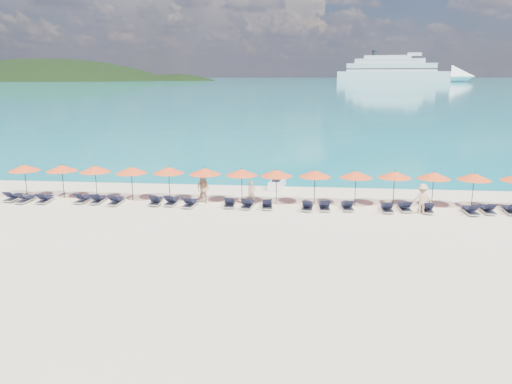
# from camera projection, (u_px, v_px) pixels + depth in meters

# --- Properties ---
(ground) EXTENTS (1400.00, 1400.00, 0.00)m
(ground) POSITION_uv_depth(u_px,v_px,m) (251.00, 226.00, 27.50)
(ground) COLOR beige
(sea) EXTENTS (1600.00, 1300.00, 0.01)m
(sea) POSITION_uv_depth(u_px,v_px,m) (305.00, 80.00, 666.35)
(sea) COLOR #1FA9B2
(sea) RESTS_ON ground
(headland_main) EXTENTS (374.00, 242.00, 126.50)m
(headland_main) POSITION_uv_depth(u_px,v_px,m) (49.00, 114.00, 588.08)
(headland_main) COLOR black
(headland_main) RESTS_ON ground
(headland_small) EXTENTS (162.00, 126.00, 85.50)m
(headland_small) POSITION_uv_depth(u_px,v_px,m) (177.00, 111.00, 592.21)
(headland_small) COLOR black
(headland_small) RESTS_ON ground
(cruise_ship) EXTENTS (137.53, 55.81, 38.00)m
(cruise_ship) POSITION_uv_depth(u_px,v_px,m) (405.00, 72.00, 517.51)
(cruise_ship) COLOR silver
(cruise_ship) RESTS_ON ground
(sailboat_near) EXTENTS (5.63, 1.88, 10.32)m
(sailboat_near) POSITION_uv_depth(u_px,v_px,m) (428.00, 80.00, 546.60)
(sailboat_near) COLOR silver
(sailboat_near) RESTS_ON ground
(jetski) EXTENTS (1.22, 2.59, 0.89)m
(jetski) POSITION_uv_depth(u_px,v_px,m) (277.00, 183.00, 36.39)
(jetski) COLOR white
(jetski) RESTS_ON ground
(beachgoer_a) EXTENTS (0.68, 0.63, 1.55)m
(beachgoer_a) POSITION_uv_depth(u_px,v_px,m) (251.00, 193.00, 31.74)
(beachgoer_a) COLOR tan
(beachgoer_a) RESTS_ON ground
(beachgoer_b) EXTENTS (1.04, 0.79, 1.88)m
(beachgoer_b) POSITION_uv_depth(u_px,v_px,m) (203.00, 189.00, 32.06)
(beachgoer_b) COLOR tan
(beachgoer_b) RESTS_ON ground
(beachgoer_c) EXTENTS (1.21, 0.61, 1.83)m
(beachgoer_c) POSITION_uv_depth(u_px,v_px,m) (422.00, 199.00, 29.65)
(beachgoer_c) COLOR tan
(beachgoer_c) RESTS_ON ground
(umbrella_0) EXTENTS (2.10, 2.10, 2.28)m
(umbrella_0) POSITION_uv_depth(u_px,v_px,m) (24.00, 168.00, 33.44)
(umbrella_0) COLOR black
(umbrella_0) RESTS_ON ground
(umbrella_1) EXTENTS (2.10, 2.10, 2.28)m
(umbrella_1) POSITION_uv_depth(u_px,v_px,m) (62.00, 168.00, 33.34)
(umbrella_1) COLOR black
(umbrella_1) RESTS_ON ground
(umbrella_2) EXTENTS (2.10, 2.10, 2.28)m
(umbrella_2) POSITION_uv_depth(u_px,v_px,m) (95.00, 169.00, 33.03)
(umbrella_2) COLOR black
(umbrella_2) RESTS_ON ground
(umbrella_3) EXTENTS (2.10, 2.10, 2.28)m
(umbrella_3) POSITION_uv_depth(u_px,v_px,m) (131.00, 170.00, 32.62)
(umbrella_3) COLOR black
(umbrella_3) RESTS_ON ground
(umbrella_4) EXTENTS (2.10, 2.10, 2.28)m
(umbrella_4) POSITION_uv_depth(u_px,v_px,m) (169.00, 170.00, 32.62)
(umbrella_4) COLOR black
(umbrella_4) RESTS_ON ground
(umbrella_5) EXTENTS (2.10, 2.10, 2.28)m
(umbrella_5) POSITION_uv_depth(u_px,v_px,m) (205.00, 171.00, 32.25)
(umbrella_5) COLOR black
(umbrella_5) RESTS_ON ground
(umbrella_6) EXTENTS (2.10, 2.10, 2.28)m
(umbrella_6) POSITION_uv_depth(u_px,v_px,m) (242.00, 172.00, 31.93)
(umbrella_6) COLOR black
(umbrella_6) RESTS_ON ground
(umbrella_7) EXTENTS (2.10, 2.10, 2.28)m
(umbrella_7) POSITION_uv_depth(u_px,v_px,m) (277.00, 173.00, 31.69)
(umbrella_7) COLOR black
(umbrella_7) RESTS_ON ground
(umbrella_8) EXTENTS (2.10, 2.10, 2.28)m
(umbrella_8) POSITION_uv_depth(u_px,v_px,m) (315.00, 174.00, 31.48)
(umbrella_8) COLOR black
(umbrella_8) RESTS_ON ground
(umbrella_9) EXTENTS (2.10, 2.10, 2.28)m
(umbrella_9) POSITION_uv_depth(u_px,v_px,m) (356.00, 174.00, 31.25)
(umbrella_9) COLOR black
(umbrella_9) RESTS_ON ground
(umbrella_10) EXTENTS (2.10, 2.10, 2.28)m
(umbrella_10) POSITION_uv_depth(u_px,v_px,m) (395.00, 175.00, 31.20)
(umbrella_10) COLOR black
(umbrella_10) RESTS_ON ground
(umbrella_11) EXTENTS (2.10, 2.10, 2.28)m
(umbrella_11) POSITION_uv_depth(u_px,v_px,m) (434.00, 175.00, 30.94)
(umbrella_11) COLOR black
(umbrella_11) RESTS_ON ground
(umbrella_12) EXTENTS (2.10, 2.10, 2.28)m
(umbrella_12) POSITION_uv_depth(u_px,v_px,m) (474.00, 177.00, 30.57)
(umbrella_12) COLOR black
(umbrella_12) RESTS_ON ground
(lounger_0) EXTENTS (0.66, 1.71, 0.66)m
(lounger_0) POSITION_uv_depth(u_px,v_px,m) (13.00, 197.00, 32.91)
(lounger_0) COLOR silver
(lounger_0) RESTS_ON ground
(lounger_1) EXTENTS (0.79, 1.76, 0.66)m
(lounger_1) POSITION_uv_depth(u_px,v_px,m) (26.00, 199.00, 32.47)
(lounger_1) COLOR silver
(lounger_1) RESTS_ON ground
(lounger_2) EXTENTS (0.77, 1.75, 0.66)m
(lounger_2) POSITION_uv_depth(u_px,v_px,m) (45.00, 199.00, 32.42)
(lounger_2) COLOR silver
(lounger_2) RESTS_ON ground
(lounger_3) EXTENTS (0.78, 1.75, 0.66)m
(lounger_3) POSITION_uv_depth(u_px,v_px,m) (83.00, 199.00, 32.45)
(lounger_3) COLOR silver
(lounger_3) RESTS_ON ground
(lounger_4) EXTENTS (0.70, 1.73, 0.66)m
(lounger_4) POSITION_uv_depth(u_px,v_px,m) (98.00, 199.00, 32.30)
(lounger_4) COLOR silver
(lounger_4) RESTS_ON ground
(lounger_5) EXTENTS (0.62, 1.70, 0.66)m
(lounger_5) POSITION_uv_depth(u_px,v_px,m) (116.00, 201.00, 31.96)
(lounger_5) COLOR silver
(lounger_5) RESTS_ON ground
(lounger_6) EXTENTS (0.77, 1.75, 0.66)m
(lounger_6) POSITION_uv_depth(u_px,v_px,m) (156.00, 201.00, 31.93)
(lounger_6) COLOR silver
(lounger_6) RESTS_ON ground
(lounger_7) EXTENTS (0.71, 1.73, 0.66)m
(lounger_7) POSITION_uv_depth(u_px,v_px,m) (172.00, 201.00, 31.84)
(lounger_7) COLOR silver
(lounger_7) RESTS_ON ground
(lounger_8) EXTENTS (0.79, 1.76, 0.66)m
(lounger_8) POSITION_uv_depth(u_px,v_px,m) (190.00, 203.00, 31.40)
(lounger_8) COLOR silver
(lounger_8) RESTS_ON ground
(lounger_9) EXTENTS (0.75, 1.74, 0.66)m
(lounger_9) POSITION_uv_depth(u_px,v_px,m) (230.00, 203.00, 31.39)
(lounger_9) COLOR silver
(lounger_9) RESTS_ON ground
(lounger_10) EXTENTS (0.78, 1.75, 0.66)m
(lounger_10) POSITION_uv_depth(u_px,v_px,m) (248.00, 204.00, 31.11)
(lounger_10) COLOR silver
(lounger_10) RESTS_ON ground
(lounger_11) EXTENTS (0.75, 1.74, 0.66)m
(lounger_11) POSITION_uv_depth(u_px,v_px,m) (267.00, 204.00, 31.04)
(lounger_11) COLOR silver
(lounger_11) RESTS_ON ground
(lounger_12) EXTENTS (0.77, 1.75, 0.66)m
(lounger_12) POSITION_uv_depth(u_px,v_px,m) (307.00, 206.00, 30.68)
(lounger_12) COLOR silver
(lounger_12) RESTS_ON ground
(lounger_13) EXTENTS (0.70, 1.73, 0.66)m
(lounger_13) POSITION_uv_depth(u_px,v_px,m) (324.00, 206.00, 30.70)
(lounger_13) COLOR silver
(lounger_13) RESTS_ON ground
(lounger_14) EXTENTS (0.76, 1.75, 0.66)m
(lounger_14) POSITION_uv_depth(u_px,v_px,m) (347.00, 206.00, 30.69)
(lounger_14) COLOR silver
(lounger_14) RESTS_ON ground
(lounger_15) EXTENTS (0.65, 1.71, 0.66)m
(lounger_15) POSITION_uv_depth(u_px,v_px,m) (387.00, 208.00, 30.29)
(lounger_15) COLOR silver
(lounger_15) RESTS_ON ground
(lounger_16) EXTENTS (0.68, 1.72, 0.66)m
(lounger_16) POSITION_uv_depth(u_px,v_px,m) (405.00, 207.00, 30.46)
(lounger_16) COLOR silver
(lounger_16) RESTS_ON ground
(lounger_17) EXTENTS (0.78, 1.75, 0.66)m
(lounger_17) POSITION_uv_depth(u_px,v_px,m) (427.00, 208.00, 30.14)
(lounger_17) COLOR silver
(lounger_17) RESTS_ON ground
(lounger_18) EXTENTS (0.74, 1.74, 0.66)m
(lounger_18) POSITION_uv_depth(u_px,v_px,m) (470.00, 210.00, 29.76)
(lounger_18) COLOR silver
(lounger_18) RESTS_ON ground
(lounger_19) EXTENTS (0.65, 1.71, 0.66)m
(lounger_19) POSITION_uv_depth(u_px,v_px,m) (487.00, 209.00, 29.97)
(lounger_19) COLOR silver
(lounger_19) RESTS_ON ground
(lounger_20) EXTENTS (0.73, 1.74, 0.66)m
(lounger_20) POSITION_uv_depth(u_px,v_px,m) (510.00, 210.00, 29.86)
(lounger_20) COLOR silver
(lounger_20) RESTS_ON ground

